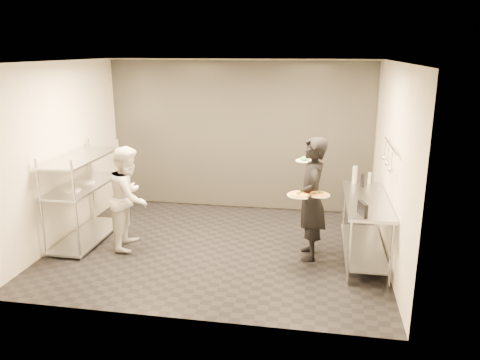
% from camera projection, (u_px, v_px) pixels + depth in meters
% --- Properties ---
extents(room_shell, '(5.00, 4.00, 2.80)m').
position_uv_depth(room_shell, '(232.00, 144.00, 7.98)').
color(room_shell, black).
rests_on(room_shell, ground).
extents(pass_rack, '(0.60, 1.60, 1.50)m').
position_uv_depth(pass_rack, '(84.00, 193.00, 7.38)').
color(pass_rack, '#B1B2B8').
rests_on(pass_rack, ground).
extents(prep_counter, '(0.60, 1.80, 0.92)m').
position_uv_depth(prep_counter, '(365.00, 218.00, 6.71)').
color(prep_counter, '#B1B2B8').
rests_on(prep_counter, ground).
extents(utensil_rail, '(0.07, 1.20, 0.31)m').
position_uv_depth(utensil_rail, '(389.00, 156.00, 6.42)').
color(utensil_rail, '#B1B2B8').
rests_on(utensil_rail, room_shell).
extents(waiter, '(0.50, 0.70, 1.79)m').
position_uv_depth(waiter, '(311.00, 199.00, 6.69)').
color(waiter, black).
rests_on(waiter, ground).
extents(chef, '(0.69, 0.84, 1.58)m').
position_uv_depth(chef, '(129.00, 197.00, 7.12)').
color(chef, silver).
rests_on(chef, ground).
extents(pizza_plate_near, '(0.35, 0.35, 0.05)m').
position_uv_depth(pizza_plate_near, '(300.00, 194.00, 6.45)').
color(pizza_plate_near, silver).
rests_on(pizza_plate_near, waiter).
extents(pizza_plate_far, '(0.29, 0.29, 0.05)m').
position_uv_depth(pizza_plate_far, '(319.00, 194.00, 6.43)').
color(pizza_plate_far, silver).
rests_on(pizza_plate_far, waiter).
extents(salad_plate, '(0.26, 0.26, 0.07)m').
position_uv_depth(salad_plate, '(305.00, 159.00, 6.87)').
color(salad_plate, silver).
rests_on(salad_plate, waiter).
extents(pos_monitor, '(0.12, 0.24, 0.17)m').
position_uv_depth(pos_monitor, '(363.00, 209.00, 5.95)').
color(pos_monitor, black).
rests_on(pos_monitor, prep_counter).
extents(bottle_green, '(0.08, 0.08, 0.27)m').
position_uv_depth(bottle_green, '(355.00, 175.00, 7.38)').
color(bottle_green, gray).
rests_on(bottle_green, prep_counter).
extents(bottle_clear, '(0.05, 0.05, 0.18)m').
position_uv_depth(bottle_clear, '(370.00, 178.00, 7.35)').
color(bottle_clear, gray).
rests_on(bottle_clear, prep_counter).
extents(bottle_dark, '(0.06, 0.06, 0.21)m').
position_uv_depth(bottle_dark, '(362.00, 180.00, 7.17)').
color(bottle_dark, black).
rests_on(bottle_dark, prep_counter).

